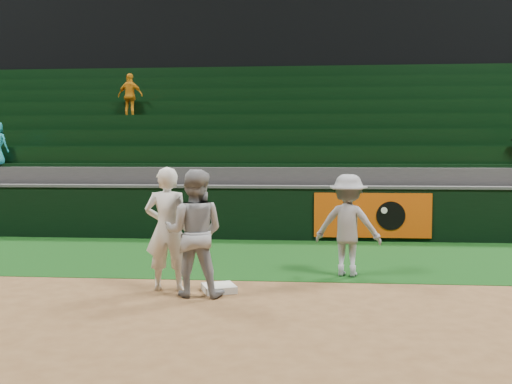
{
  "coord_description": "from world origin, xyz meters",
  "views": [
    {
      "loc": [
        1.46,
        -7.83,
        2.01
      ],
      "look_at": [
        0.61,
        2.3,
        1.3
      ],
      "focal_mm": 40.0,
      "sensor_mm": 36.0,
      "label": 1
    }
  ],
  "objects_px": {
    "first_base": "(219,288)",
    "baserunner": "(194,233)",
    "base_coach": "(348,225)",
    "first_baseman": "(167,229)"
  },
  "relations": [
    {
      "from": "first_base",
      "to": "base_coach",
      "type": "distance_m",
      "value": 2.41
    },
    {
      "from": "first_base",
      "to": "baserunner",
      "type": "xyz_separation_m",
      "value": [
        -0.31,
        -0.25,
        0.84
      ]
    },
    {
      "from": "first_base",
      "to": "baserunner",
      "type": "distance_m",
      "value": 0.93
    },
    {
      "from": "baserunner",
      "to": "first_baseman",
      "type": "bearing_deg",
      "value": -28.14
    },
    {
      "from": "first_baseman",
      "to": "baserunner",
      "type": "height_order",
      "value": "first_baseman"
    },
    {
      "from": "baserunner",
      "to": "base_coach",
      "type": "xyz_separation_m",
      "value": [
        2.24,
        1.45,
        -0.05
      ]
    },
    {
      "from": "first_base",
      "to": "baserunner",
      "type": "relative_size",
      "value": 0.25
    },
    {
      "from": "first_base",
      "to": "base_coach",
      "type": "relative_size",
      "value": 0.27
    },
    {
      "from": "first_baseman",
      "to": "baserunner",
      "type": "distance_m",
      "value": 0.52
    },
    {
      "from": "first_baseman",
      "to": "baserunner",
      "type": "relative_size",
      "value": 1.02
    }
  ]
}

